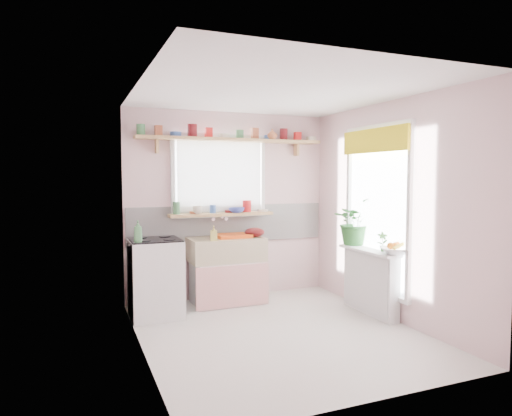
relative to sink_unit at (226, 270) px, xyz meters
name	(u,v)px	position (x,y,z in m)	size (l,w,h in m)	color
room	(298,198)	(0.81, -0.43, 0.94)	(3.20, 3.20, 3.20)	silver
sink_unit	(226,270)	(0.00, 0.00, 0.00)	(0.95, 0.65, 1.11)	white
cooker	(156,278)	(-0.95, -0.24, 0.03)	(0.58, 0.58, 0.93)	white
radiator_ledge	(370,281)	(1.45, -1.09, -0.03)	(0.22, 0.95, 0.78)	white
windowsill	(222,214)	(0.00, 0.19, 0.71)	(1.40, 0.22, 0.04)	tan
pine_shelf	(232,140)	(0.15, 0.18, 1.69)	(2.52, 0.24, 0.04)	tan
shelf_crockery	(229,134)	(0.11, 0.18, 1.76)	(2.47, 0.11, 0.12)	#3F7F4C
sill_crockery	(218,209)	(-0.05, 0.19, 0.78)	(1.35, 0.11, 0.12)	#3F7F4C
dish_tray	(233,236)	(0.09, -0.01, 0.44)	(0.44, 0.33, 0.04)	#FB5916
colander	(254,232)	(0.37, -0.05, 0.48)	(0.26, 0.26, 0.12)	#520E0F
jade_plant	(354,221)	(1.48, -0.69, 0.64)	(0.53, 0.46, 0.59)	#276328
fruit_bowl	(395,251)	(1.48, -1.49, 0.38)	(0.31, 0.31, 0.08)	silver
herb_pot	(383,242)	(1.48, -1.27, 0.46)	(0.12, 0.08, 0.23)	#346C2B
soap_bottle_sink	(214,233)	(-0.22, -0.19, 0.51)	(0.08, 0.08, 0.18)	#D5CD5E
sill_cup	(198,210)	(-0.34, 0.13, 0.78)	(0.13, 0.13, 0.10)	beige
sill_bowl	(237,210)	(0.19, 0.13, 0.76)	(0.21, 0.21, 0.07)	#384DB8
shelf_vase	(272,134)	(0.70, 0.12, 1.78)	(0.13, 0.13, 0.14)	#B15D36
cooker_bottle	(138,231)	(-1.17, -0.46, 0.61)	(0.09, 0.10, 0.25)	#41824D
fruit	(395,246)	(1.49, -1.49, 0.44)	(0.20, 0.14, 0.10)	orange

